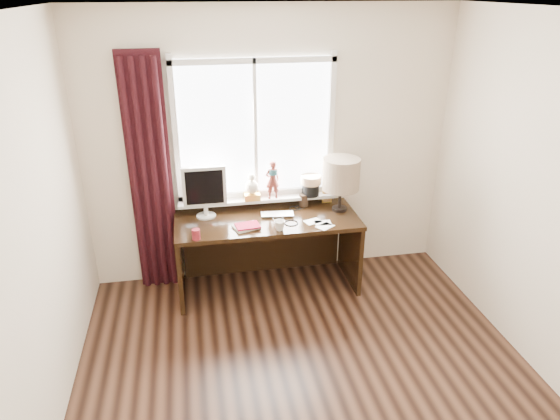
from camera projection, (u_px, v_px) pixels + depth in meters
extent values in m
cube|color=#4E2F1E|center=(320.00, 411.00, 3.49)|extent=(3.50, 4.00, 0.00)
cube|color=white|center=(337.00, 14.00, 2.42)|extent=(3.50, 4.00, 0.00)
cube|color=beige|center=(271.00, 149.00, 4.75)|extent=(3.50, 0.00, 2.60)
cube|color=beige|center=(11.00, 277.00, 2.67)|extent=(0.00, 4.00, 2.60)
imported|color=silver|center=(278.00, 214.00, 4.68)|extent=(0.33, 0.23, 0.02)
imported|color=white|center=(280.00, 225.00, 4.39)|extent=(0.13, 0.13, 0.10)
cylinder|color=maroon|center=(196.00, 234.00, 4.23)|extent=(0.07, 0.07, 0.09)
cube|color=white|center=(255.00, 130.00, 4.63)|extent=(1.40, 0.02, 1.30)
cube|color=silver|center=(257.00, 193.00, 4.86)|extent=(1.50, 0.05, 0.05)
cube|color=silver|center=(254.00, 61.00, 4.35)|extent=(1.50, 0.05, 0.05)
cube|color=silver|center=(176.00, 134.00, 4.49)|extent=(0.05, 0.05, 1.40)
cube|color=silver|center=(331.00, 127.00, 4.73)|extent=(0.05, 0.05, 1.40)
cube|color=silver|center=(255.00, 131.00, 4.61)|extent=(0.03, 0.05, 1.30)
cube|color=silver|center=(257.00, 199.00, 4.84)|extent=(1.52, 0.18, 0.03)
cylinder|color=#440008|center=(203.00, 188.00, 4.68)|extent=(0.15, 0.15, 0.27)
cube|color=gold|center=(252.00, 196.00, 4.78)|extent=(0.15, 0.12, 0.06)
sphere|color=beige|center=(252.00, 187.00, 4.74)|extent=(0.13, 0.13, 0.13)
sphere|color=beige|center=(252.00, 177.00, 4.70)|extent=(0.07, 0.07, 0.07)
imported|color=maroon|center=(273.00, 180.00, 4.74)|extent=(0.15, 0.11, 0.38)
cylinder|color=#1E4C51|center=(273.00, 172.00, 4.70)|extent=(0.09, 0.09, 0.05)
cylinder|color=black|center=(311.00, 189.00, 4.86)|extent=(0.16, 0.16, 0.12)
cylinder|color=#8C6B4C|center=(311.00, 180.00, 4.82)|extent=(0.20, 0.20, 0.08)
cube|color=black|center=(151.00, 177.00, 4.56)|extent=(0.38, 0.05, 2.25)
cylinder|color=black|center=(135.00, 182.00, 4.52)|extent=(0.06, 0.06, 2.20)
cylinder|color=black|center=(145.00, 181.00, 4.53)|extent=(0.06, 0.06, 2.20)
cylinder|color=black|center=(155.00, 180.00, 4.55)|extent=(0.06, 0.06, 2.20)
cylinder|color=black|center=(165.00, 180.00, 4.56)|extent=(0.06, 0.06, 2.20)
cube|color=black|center=(267.00, 220.00, 4.64)|extent=(1.70, 0.70, 0.04)
cube|color=black|center=(180.00, 264.00, 4.65)|extent=(0.04, 0.64, 0.71)
cube|color=black|center=(350.00, 248.00, 4.93)|extent=(0.04, 0.64, 0.71)
cube|color=black|center=(262.00, 240.00, 5.09)|extent=(1.60, 0.03, 0.71)
cylinder|color=beige|center=(206.00, 216.00, 4.66)|extent=(0.18, 0.18, 0.01)
cylinder|color=beige|center=(206.00, 210.00, 4.64)|extent=(0.04, 0.04, 0.10)
cube|color=beige|center=(204.00, 187.00, 4.54)|extent=(0.40, 0.04, 0.38)
cube|color=black|center=(204.00, 188.00, 4.52)|extent=(0.34, 0.01, 0.32)
cube|color=beige|center=(246.00, 227.00, 4.44)|extent=(0.26, 0.22, 0.02)
cube|color=maroon|center=(248.00, 226.00, 4.43)|extent=(0.23, 0.18, 0.01)
cylinder|color=black|center=(304.00, 200.00, 4.87)|extent=(0.09, 0.09, 0.12)
cylinder|color=black|center=(302.00, 195.00, 4.86)|extent=(0.01, 0.01, 0.22)
cylinder|color=black|center=(305.00, 197.00, 4.85)|extent=(0.01, 0.01, 0.19)
cylinder|color=black|center=(304.00, 193.00, 4.86)|extent=(0.01, 0.01, 0.25)
cylinder|color=black|center=(305.00, 197.00, 4.87)|extent=(0.01, 0.01, 0.17)
cube|color=gold|center=(327.00, 196.00, 4.94)|extent=(0.10, 0.02, 0.13)
cube|color=#996633|center=(327.00, 197.00, 4.93)|extent=(0.08, 0.01, 0.10)
cylinder|color=black|center=(339.00, 209.00, 4.79)|extent=(0.14, 0.14, 0.03)
cylinder|color=black|center=(340.00, 197.00, 4.74)|extent=(0.03, 0.03, 0.22)
cylinder|color=tan|center=(341.00, 174.00, 4.64)|extent=(0.35, 0.35, 0.30)
cube|color=white|center=(313.00, 221.00, 4.56)|extent=(0.18, 0.15, 0.00)
cube|color=white|center=(323.00, 223.00, 4.54)|extent=(0.16, 0.12, 0.00)
cube|color=white|center=(325.00, 226.00, 4.47)|extent=(0.19, 0.17, 0.00)
torus|color=black|center=(291.00, 223.00, 4.53)|extent=(0.18, 0.18, 0.01)
torus|color=black|center=(295.00, 208.00, 4.83)|extent=(0.13, 0.13, 0.01)
torus|color=black|center=(300.00, 207.00, 4.85)|extent=(0.11, 0.11, 0.01)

